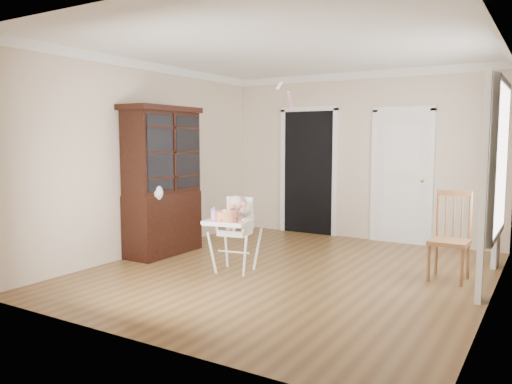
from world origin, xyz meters
The scene contains 16 objects.
floor centered at (0.00, 0.00, 0.00)m, with size 5.00×5.00×0.00m, color brown.
ceiling centered at (0.00, 0.00, 2.70)m, with size 5.00×5.00×0.00m, color white.
wall_back centered at (0.00, 2.50, 1.35)m, with size 4.50×4.50×0.00m, color beige.
wall_left centered at (-2.25, 0.00, 1.35)m, with size 5.00×5.00×0.00m, color beige.
wall_right centered at (2.25, 0.00, 1.35)m, with size 5.00×5.00×0.00m, color beige.
crown_molding centered at (0.00, 0.00, 2.64)m, with size 4.50×5.00×0.12m, color white, non-canonical shape.
doorway centered at (-0.90, 2.48, 1.11)m, with size 1.06×0.05×2.22m.
closet_door centered at (0.70, 2.48, 1.02)m, with size 0.96×0.09×2.13m.
window_right centered at (2.18, 0.80, 1.29)m, with size 0.13×1.84×2.30m.
high_chair centered at (-0.58, -0.31, 0.58)m, with size 0.62×0.73×0.93m.
baby centered at (-0.58, -0.28, 0.72)m, with size 0.30×0.22×0.44m.
cake centered at (-0.54, -0.55, 0.72)m, with size 0.30×0.30×0.14m.
sippy_cup centered at (-0.77, -0.47, 0.72)m, with size 0.07×0.07×0.18m.
china_cabinet centered at (-1.99, -0.02, 1.04)m, with size 0.55×1.23×2.08m.
dining_chair centered at (1.75, 0.67, 0.48)m, with size 0.43×0.43×1.03m.
streamer centered at (-0.24, 0.19, 2.28)m, with size 0.03×0.50×0.02m, color pink, non-canonical shape.
Camera 1 is at (2.74, -5.33, 1.62)m, focal length 35.00 mm.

